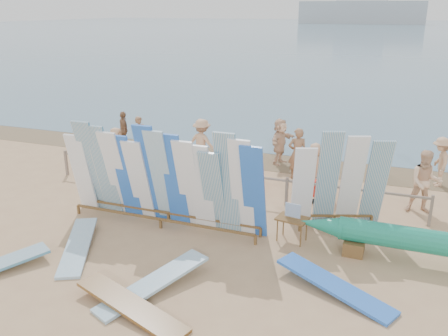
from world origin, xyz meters
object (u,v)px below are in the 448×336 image
at_px(beachgoer_5, 280,141).
at_px(beachgoer_0, 117,150).
at_px(beachgoer_9, 440,162).
at_px(beachgoer_1, 140,136).
at_px(beachgoer_6, 314,166).
at_px(beachgoer_8, 425,182).
at_px(side_surfboard_rack, 340,184).
at_px(beach_chair_right, 248,182).
at_px(vendor_table, 292,229).
at_px(beachgoer_extra_1, 124,130).
at_px(outrigger_canoe, 434,244).
at_px(main_surfboard_rack, 163,181).
at_px(beach_chair_left, 246,179).
at_px(beachgoer_3, 202,143).
at_px(stroller, 323,190).
at_px(beachgoer_7, 297,153).
at_px(flat_board_d, 334,292).
at_px(flat_board_b, 154,291).
at_px(flat_board_a, 79,250).
at_px(flat_board_c, 132,312).

relative_size(beachgoer_5, beachgoer_0, 1.07).
relative_size(beachgoer_9, beachgoer_1, 1.06).
xyz_separation_m(beachgoer_6, beachgoer_8, (3.33, -0.86, 0.17)).
relative_size(side_surfboard_rack, beach_chair_right, 2.90).
distance_m(vendor_table, beachgoer_extra_1, 10.41).
bearing_deg(outrigger_canoe, beachgoer_0, 163.30).
height_order(main_surfboard_rack, beach_chair_left, main_surfboard_rack).
xyz_separation_m(vendor_table, beachgoer_8, (3.16, 3.10, 0.60)).
relative_size(beachgoer_extra_1, beachgoer_3, 0.86).
height_order(outrigger_canoe, beachgoer_8, beachgoer_8).
bearing_deg(beachgoer_5, stroller, -134.12).
xyz_separation_m(beachgoer_0, beachgoer_1, (-0.27, 2.10, -0.03)).
bearing_deg(main_surfboard_rack, vendor_table, 5.23).
bearing_deg(beachgoer_9, beachgoer_7, -85.91).
bearing_deg(beach_chair_right, beach_chair_left, 124.03).
bearing_deg(stroller, vendor_table, -81.79).
bearing_deg(main_surfboard_rack, beachgoer_7, 63.21).
relative_size(side_surfboard_rack, beach_chair_left, 3.16).
xyz_separation_m(outrigger_canoe, flat_board_d, (-1.94, -1.86, -0.58)).
distance_m(beachgoer_7, beachgoer_1, 6.53).
relative_size(side_surfboard_rack, stroller, 2.88).
bearing_deg(outrigger_canoe, beachgoer_extra_1, 153.74).
relative_size(outrigger_canoe, flat_board_b, 2.36).
bearing_deg(beachgoer_3, outrigger_canoe, 156.75).
relative_size(beachgoer_8, beachgoer_extra_1, 1.19).
distance_m(flat_board_b, flat_board_d, 3.81).
distance_m(main_surfboard_rack, stroller, 5.02).
xyz_separation_m(beachgoer_8, beachgoer_5, (-5.02, 3.01, -0.06)).
bearing_deg(beachgoer_0, outrigger_canoe, -116.27).
bearing_deg(beachgoer_5, beachgoer_6, -129.74).
height_order(flat_board_b, beach_chair_right, beach_chair_right).
height_order(beachgoer_5, beachgoer_1, beachgoer_5).
bearing_deg(stroller, flat_board_a, -120.04).
bearing_deg(flat_board_d, flat_board_a, 118.77).
bearing_deg(flat_board_b, flat_board_a, -175.06).
xyz_separation_m(stroller, beachgoer_7, (-1.23, 1.88, 0.51)).
xyz_separation_m(side_surfboard_rack, flat_board_c, (-3.25, -5.25, -1.27)).
bearing_deg(beach_chair_left, vendor_table, -31.06).
height_order(main_surfboard_rack, flat_board_b, main_surfboard_rack).
relative_size(beachgoer_extra_1, beachgoer_0, 0.96).
bearing_deg(beachgoer_8, beach_chair_left, 170.08).
xyz_separation_m(beachgoer_9, beachgoer_0, (-10.84, -2.50, -0.01)).
bearing_deg(beachgoer_0, flat_board_a, -165.89).
height_order(beach_chair_right, beachgoer_1, beachgoer_1).
relative_size(side_surfboard_rack, outrigger_canoe, 0.44).
bearing_deg(beachgoer_9, beachgoer_extra_1, -98.29).
distance_m(beachgoer_8, beachgoer_3, 7.83).
bearing_deg(beachgoer_9, main_surfboard_rack, -57.54).
xyz_separation_m(beachgoer_6, beachgoer_1, (-7.25, 1.28, 0.02)).
bearing_deg(flat_board_c, side_surfboard_rack, -14.59).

